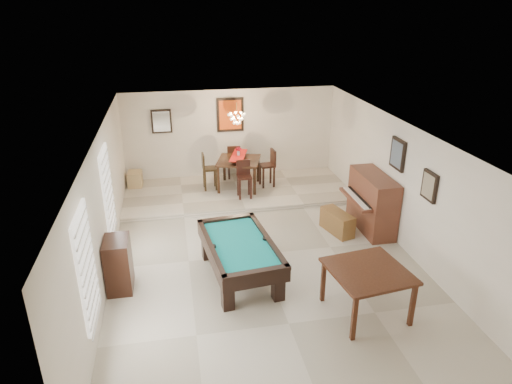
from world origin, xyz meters
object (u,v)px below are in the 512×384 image
object	(u,v)px
dining_table	(239,171)
flower_vase	(238,151)
dining_chair_north	(234,161)
chandelier	(237,114)
corner_bench	(135,179)
dining_chair_east	(267,168)
upright_piano	(366,203)
piano_bench	(337,222)
apothecary_chest	(119,264)
pool_table	(240,260)
square_table	(366,291)
dining_chair_west	(210,171)
dining_chair_south	(244,180)

from	to	relation	value
dining_table	flower_vase	size ratio (longest dim) A/B	4.60
dining_chair_north	chandelier	bearing A→B (deg)	93.65
dining_table	corner_bench	world-z (taller)	dining_table
dining_chair_north	dining_chair_east	xyz separation A→B (m)	(0.80, -0.81, 0.02)
flower_vase	chandelier	bearing A→B (deg)	-105.44
upright_piano	piano_bench	world-z (taller)	upright_piano
dining_chair_east	apothecary_chest	bearing A→B (deg)	-47.13
pool_table	dining_chair_east	world-z (taller)	dining_chair_east
flower_vase	corner_bench	world-z (taller)	flower_vase
pool_table	upright_piano	world-z (taller)	upright_piano
dining_chair_east	corner_bench	size ratio (longest dim) A/B	2.22
apothecary_chest	flower_vase	xyz separation A→B (m)	(2.82, 4.12, 0.66)
upright_piano	square_table	bearing A→B (deg)	-112.90
apothecary_chest	dining_chair_west	world-z (taller)	dining_chair_west
square_table	upright_piano	world-z (taller)	upright_piano
dining_table	corner_bench	bearing A→B (deg)	167.64
square_table	dining_chair_north	size ratio (longest dim) A/B	1.22
pool_table	dining_chair_west	bearing A→B (deg)	85.62
pool_table	dining_chair_south	bearing A→B (deg)	72.69
dining_chair_west	chandelier	bearing A→B (deg)	-111.88
apothecary_chest	dining_chair_north	size ratio (longest dim) A/B	1.00
dining_chair_north	dining_table	bearing A→B (deg)	97.72
square_table	dining_table	distance (m)	5.77
pool_table	dining_chair_west	world-z (taller)	dining_chair_west
dining_table	dining_chair_west	bearing A→B (deg)	177.19
dining_table	dining_chair_east	distance (m)	0.78
piano_bench	upright_piano	bearing A→B (deg)	4.04
dining_chair_north	corner_bench	bearing A→B (deg)	9.15
square_table	corner_bench	world-z (taller)	square_table
apothecary_chest	dining_table	bearing A→B (deg)	55.60
square_table	dining_chair_south	distance (m)	5.07
apothecary_chest	chandelier	world-z (taller)	chandelier
dining_chair_south	square_table	bearing A→B (deg)	-75.93
upright_piano	dining_chair_south	xyz separation A→B (m)	(-2.44, 2.03, -0.05)
square_table	dining_chair_east	bearing A→B (deg)	94.97
apothecary_chest	dining_chair_east	size ratio (longest dim) A/B	0.97
piano_bench	dining_table	world-z (taller)	dining_table
dining_table	dining_chair_east	bearing A→B (deg)	-3.13
dining_chair_west	dining_chair_east	xyz separation A→B (m)	(1.56, -0.08, 0.01)
corner_bench	chandelier	world-z (taller)	chandelier
apothecary_chest	chandelier	xyz separation A→B (m)	(2.76, 3.89, 1.70)
dining_chair_north	corner_bench	distance (m)	2.79
upright_piano	chandelier	distance (m)	3.90
dining_table	upright_piano	bearing A→B (deg)	-47.92
flower_vase	dining_chair_north	bearing A→B (deg)	91.81
corner_bench	chandelier	xyz separation A→B (m)	(2.73, -0.84, 1.87)
apothecary_chest	dining_chair_west	distance (m)	4.64
pool_table	corner_bench	bearing A→B (deg)	107.83
piano_bench	dining_chair_west	size ratio (longest dim) A/B	0.90
dining_chair_west	dining_chair_east	size ratio (longest dim) A/B	0.97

